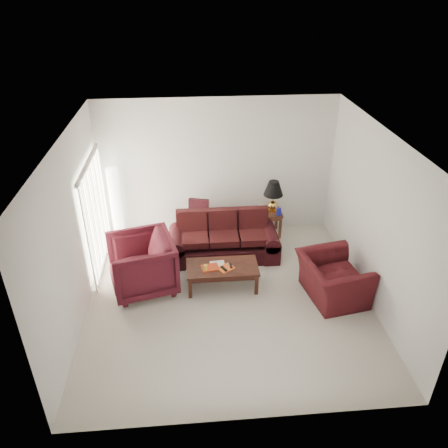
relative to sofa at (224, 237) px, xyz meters
name	(u,v)px	position (x,y,z in m)	size (l,w,h in m)	color
floor	(228,297)	(-0.03, -1.34, -0.45)	(5.00, 5.00, 0.00)	beige
blinds	(96,216)	(-2.45, -0.04, 0.63)	(0.10, 2.00, 2.16)	silver
sofa	(224,237)	(0.00, 0.00, 0.00)	(2.22, 0.96, 0.91)	black
throw_pillow	(199,209)	(-0.47, 0.79, 0.26)	(0.43, 0.12, 0.43)	black
end_table	(269,223)	(1.09, 0.81, -0.17)	(0.52, 0.52, 0.56)	#493419
table_lamp	(273,196)	(1.15, 0.84, 0.46)	(0.42, 0.42, 0.71)	gold
clock	(264,211)	(0.94, 0.70, 0.19)	(0.15, 0.06, 0.15)	white
blue_canister	(279,212)	(1.25, 0.63, 0.19)	(0.10, 0.10, 0.16)	navy
picture_frame	(260,205)	(0.91, 0.98, 0.19)	(0.13, 0.02, 0.16)	silver
floor_lamp	(116,205)	(-2.21, 0.86, 0.40)	(0.28, 0.28, 1.71)	white
armchair_left	(142,264)	(-1.57, -0.91, 0.07)	(1.11, 1.15, 1.04)	#3F0E17
armchair_right	(333,279)	(1.82, -1.45, -0.07)	(1.19, 1.04, 0.77)	#3D0E12
coffee_table	(222,276)	(-0.11, -1.01, -0.22)	(1.31, 0.65, 0.46)	black
magazine_red	(210,268)	(-0.33, -1.04, 0.01)	(0.31, 0.23, 0.02)	#AF3011
magazine_white	(217,264)	(-0.19, -0.94, 0.01)	(0.26, 0.20, 0.02)	silver
magazine_orange	(226,268)	(-0.05, -1.08, 0.01)	(0.28, 0.21, 0.02)	#D85319
remote_a	(224,269)	(-0.09, -1.12, 0.03)	(0.05, 0.17, 0.02)	black
remote_b	(231,265)	(0.04, -1.03, 0.03)	(0.05, 0.16, 0.02)	black
yellow_glass	(206,268)	(-0.42, -1.11, 0.06)	(0.07, 0.07, 0.12)	yellow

